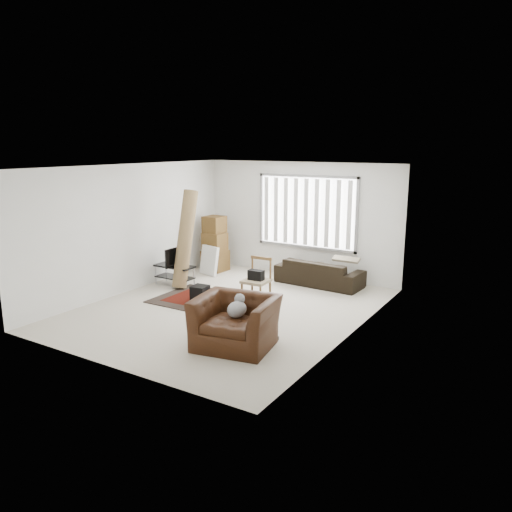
{
  "coord_description": "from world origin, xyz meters",
  "views": [
    {
      "loc": [
        5.26,
        -7.51,
        3.1
      ],
      "look_at": [
        0.48,
        0.24,
        1.05
      ],
      "focal_mm": 35.0,
      "sensor_mm": 36.0,
      "label": 1
    }
  ],
  "objects_px": {
    "moving_boxes": "(215,246)",
    "sofa": "(319,269)",
    "armchair": "(236,318)",
    "tv_stand": "(175,271)",
    "side_chair": "(257,279)"
  },
  "relations": [
    {
      "from": "moving_boxes",
      "to": "sofa",
      "type": "xyz_separation_m",
      "value": [
        2.76,
        0.17,
        -0.26
      ]
    },
    {
      "from": "armchair",
      "to": "sofa",
      "type": "bearing_deg",
      "value": 84.5
    },
    {
      "from": "tv_stand",
      "to": "sofa",
      "type": "relative_size",
      "value": 0.47
    },
    {
      "from": "tv_stand",
      "to": "armchair",
      "type": "bearing_deg",
      "value": -34.88
    },
    {
      "from": "tv_stand",
      "to": "armchair",
      "type": "relative_size",
      "value": 0.66
    },
    {
      "from": "tv_stand",
      "to": "moving_boxes",
      "type": "relative_size",
      "value": 0.67
    },
    {
      "from": "sofa",
      "to": "armchair",
      "type": "bearing_deg",
      "value": 98.1
    },
    {
      "from": "tv_stand",
      "to": "side_chair",
      "type": "distance_m",
      "value": 2.24
    },
    {
      "from": "side_chair",
      "to": "armchair",
      "type": "distance_m",
      "value": 2.2
    },
    {
      "from": "tv_stand",
      "to": "moving_boxes",
      "type": "xyz_separation_m",
      "value": [
        -0.02,
        1.55,
        0.31
      ]
    },
    {
      "from": "sofa",
      "to": "side_chair",
      "type": "xyz_separation_m",
      "value": [
        -0.51,
        -1.86,
        0.13
      ]
    },
    {
      "from": "moving_boxes",
      "to": "sofa",
      "type": "relative_size",
      "value": 0.7
    },
    {
      "from": "sofa",
      "to": "moving_boxes",
      "type": "bearing_deg",
      "value": 6.52
    },
    {
      "from": "tv_stand",
      "to": "side_chair",
      "type": "xyz_separation_m",
      "value": [
        2.23,
        -0.13,
        0.17
      ]
    },
    {
      "from": "moving_boxes",
      "to": "armchair",
      "type": "distance_m",
      "value": 4.85
    }
  ]
}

